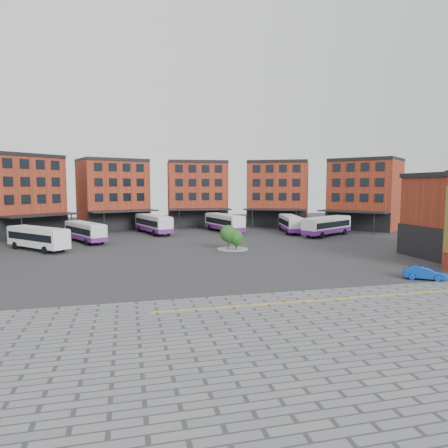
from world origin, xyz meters
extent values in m
plane|color=#28282B|center=(0.00, 0.00, 0.00)|extent=(160.00, 160.00, 0.00)
cube|color=slate|center=(2.00, -22.00, 0.01)|extent=(50.00, 22.00, 0.02)
cube|color=gold|center=(2.00, -14.00, 0.03)|extent=(26.00, 0.15, 0.02)
cube|color=maroon|center=(-31.45, 36.93, 7.00)|extent=(16.35, 16.13, 14.00)
cube|color=black|center=(-28.20, 33.32, 2.00)|extent=(10.00, 9.07, 4.00)
cube|color=black|center=(-31.45, 36.93, 14.30)|extent=(16.55, 16.35, 0.60)
cube|color=black|center=(-28.07, 33.17, 9.20)|extent=(8.60, 7.77, 8.00)
cube|color=black|center=(-26.63, 31.58, 4.00)|extent=(12.61, 11.97, 0.25)
cylinder|color=black|center=(-28.81, 27.19, 2.00)|extent=(0.20, 0.20, 4.00)
cylinder|color=black|center=(-22.05, 33.28, 2.00)|extent=(0.20, 0.20, 4.00)
cube|color=maroon|center=(-15.30, 46.44, 7.00)|extent=(15.55, 13.69, 14.00)
cube|color=black|center=(-13.72, 41.85, 2.00)|extent=(12.45, 4.71, 4.00)
cube|color=black|center=(-15.30, 46.44, 14.30)|extent=(15.65, 13.97, 0.60)
cube|color=black|center=(-13.66, 41.66, 9.20)|extent=(10.87, 3.87, 8.00)
cube|color=black|center=(-12.96, 39.63, 4.00)|extent=(13.72, 8.39, 0.25)
cylinder|color=black|center=(-16.67, 36.45, 2.00)|extent=(0.20, 0.20, 4.00)
cylinder|color=black|center=(-8.07, 39.41, 2.00)|extent=(0.20, 0.20, 4.00)
cube|color=maroon|center=(3.28, 48.89, 7.00)|extent=(13.67, 10.88, 14.00)
cube|color=black|center=(2.94, 44.05, 2.00)|extent=(13.00, 1.41, 4.00)
cube|color=black|center=(3.28, 48.89, 14.30)|extent=(13.69, 11.18, 0.60)
cube|color=black|center=(2.93, 43.85, 9.20)|extent=(11.42, 0.95, 8.00)
cube|color=black|center=(2.78, 41.70, 4.00)|extent=(13.28, 5.30, 0.25)
cylinder|color=black|center=(-1.89, 40.22, 2.00)|extent=(0.20, 0.20, 4.00)
cylinder|color=black|center=(7.19, 39.59, 2.00)|extent=(0.20, 0.20, 4.00)
cube|color=maroon|center=(21.34, 43.88, 7.00)|extent=(16.12, 14.81, 14.00)
cube|color=black|center=(19.14, 39.56, 2.00)|extent=(11.81, 6.35, 4.00)
cube|color=black|center=(21.34, 43.88, 14.30)|extent=(16.26, 15.08, 0.60)
cube|color=black|center=(19.04, 39.38, 9.20)|extent=(10.26, 5.33, 8.00)
cube|color=black|center=(18.07, 37.46, 4.00)|extent=(13.58, 9.82, 0.25)
cylinder|color=black|center=(13.20, 37.92, 2.00)|extent=(0.20, 0.20, 4.00)
cylinder|color=black|center=(21.31, 33.79, 2.00)|extent=(0.20, 0.20, 4.00)
cube|color=maroon|center=(36.00, 32.21, 7.00)|extent=(16.02, 16.39, 14.00)
cube|color=black|center=(32.29, 29.09, 2.00)|extent=(8.74, 10.28, 4.00)
cube|color=black|center=(36.00, 32.21, 14.30)|extent=(16.25, 16.58, 0.60)
cube|color=black|center=(32.14, 28.96, 9.20)|extent=(7.47, 8.86, 8.00)
cube|color=black|center=(30.49, 27.58, 4.00)|extent=(11.73, 12.79, 0.25)
cylinder|color=black|center=(26.19, 29.91, 2.00)|extent=(0.20, 0.20, 4.00)
cylinder|color=black|center=(32.03, 22.94, 2.00)|extent=(0.20, 0.20, 4.00)
cube|color=black|center=(22.90, -2.00, 2.00)|extent=(0.40, 12.00, 4.00)
cylinder|color=gray|center=(2.00, 12.00, 0.06)|extent=(4.40, 4.40, 0.12)
cylinder|color=#332114|center=(1.20, 11.40, 0.85)|extent=(0.14, 0.14, 1.70)
sphere|color=#22511B|center=(1.20, 11.40, 2.38)|extent=(2.33, 2.33, 2.33)
sphere|color=#22511B|center=(1.40, 11.25, 1.87)|extent=(1.63, 1.63, 1.63)
cylinder|color=#332114|center=(2.80, 12.60, 0.66)|extent=(0.14, 0.14, 1.32)
sphere|color=#22511B|center=(2.80, 12.60, 1.85)|extent=(1.61, 1.61, 1.61)
sphere|color=#22511B|center=(3.00, 12.45, 1.45)|extent=(1.13, 1.13, 1.13)
cylinder|color=#332114|center=(2.20, 11.00, 0.66)|extent=(0.14, 0.14, 1.31)
sphere|color=#22511B|center=(2.20, 11.00, 1.84)|extent=(2.03, 2.03, 2.03)
sphere|color=#22511B|center=(2.40, 10.85, 1.45)|extent=(1.42, 1.42, 1.42)
cube|color=white|center=(-24.61, 17.79, 1.84)|extent=(9.59, 10.17, 2.54)
cube|color=black|center=(-24.61, 17.79, 2.02)|extent=(9.02, 9.54, 0.98)
cube|color=silver|center=(-24.61, 17.79, 3.16)|extent=(9.20, 9.76, 0.12)
cube|color=black|center=(-28.37, 21.93, 2.07)|extent=(1.71, 1.57, 1.14)
cylinder|color=black|center=(-28.02, 19.62, 0.52)|extent=(0.93, 0.98, 1.04)
cylinder|color=black|center=(-26.10, 21.36, 0.52)|extent=(0.93, 0.98, 1.04)
cylinder|color=black|center=(-23.11, 14.22, 0.52)|extent=(0.93, 0.98, 1.04)
cylinder|color=black|center=(-21.19, 15.96, 0.52)|extent=(0.93, 0.98, 1.04)
cube|color=silver|center=(-19.00, 24.67, 1.80)|extent=(7.28, 11.07, 2.48)
cube|color=black|center=(-19.00, 24.67, 1.97)|extent=(6.93, 10.31, 0.96)
cube|color=silver|center=(-19.00, 24.67, 3.09)|extent=(6.99, 10.63, 0.12)
cube|color=black|center=(-21.47, 29.55, 2.02)|extent=(1.97, 1.08, 1.11)
cube|color=#5E1C81|center=(-19.00, 24.67, 0.91)|extent=(7.34, 11.13, 0.71)
cylinder|color=black|center=(-21.74, 27.28, 0.51)|extent=(0.73, 1.04, 1.01)
cylinder|color=black|center=(-19.48, 28.42, 0.51)|extent=(0.73, 1.04, 1.01)
cylinder|color=black|center=(-18.52, 20.92, 0.51)|extent=(0.73, 1.04, 1.01)
cylinder|color=black|center=(-16.26, 22.06, 0.51)|extent=(0.73, 1.04, 1.01)
cube|color=silver|center=(-7.67, 33.67, 2.00)|extent=(6.35, 12.65, 2.76)
cube|color=black|center=(-7.67, 33.67, 2.19)|extent=(6.11, 11.72, 1.07)
cube|color=silver|center=(-7.67, 33.67, 3.43)|extent=(6.10, 12.15, 0.13)
cube|color=black|center=(-9.47, 39.48, 2.25)|extent=(2.32, 0.82, 1.24)
cube|color=#5E1C81|center=(-7.67, 33.67, 1.01)|extent=(6.40, 12.70, 0.79)
cylinder|color=black|center=(-10.18, 37.03, 0.56)|extent=(0.66, 1.17, 1.12)
cylinder|color=black|center=(-7.50, 37.86, 0.56)|extent=(0.66, 1.17, 1.12)
cylinder|color=black|center=(-7.84, 29.47, 0.56)|extent=(0.66, 1.17, 1.12)
cylinder|color=black|center=(-5.15, 30.30, 0.56)|extent=(0.66, 1.17, 1.12)
cube|color=silver|center=(5.96, 33.28, 1.96)|extent=(5.39, 12.45, 2.70)
cube|color=black|center=(5.96, 33.28, 2.15)|extent=(5.23, 11.52, 1.05)
cube|color=silver|center=(5.96, 33.28, 3.37)|extent=(5.17, 11.95, 0.13)
cube|color=black|center=(4.64, 39.10, 2.21)|extent=(2.31, 0.64, 1.21)
cube|color=#5E1C81|center=(5.96, 33.28, 0.99)|extent=(5.44, 12.50, 0.77)
cylinder|color=black|center=(3.76, 36.76, 0.55)|extent=(0.57, 1.15, 1.10)
cylinder|color=black|center=(6.45, 37.37, 0.55)|extent=(0.57, 1.15, 1.10)
cylinder|color=black|center=(5.48, 29.18, 0.55)|extent=(0.57, 1.15, 1.10)
cylinder|color=black|center=(8.17, 29.80, 0.55)|extent=(0.57, 1.15, 1.10)
cube|color=silver|center=(18.15, 29.39, 1.86)|extent=(5.00, 11.85, 2.57)
cube|color=black|center=(18.15, 29.39, 2.05)|extent=(4.86, 10.96, 1.00)
cube|color=silver|center=(18.15, 29.39, 3.20)|extent=(4.80, 11.37, 0.13)
cube|color=black|center=(19.34, 34.94, 2.10)|extent=(2.21, 0.59, 1.16)
cube|color=#5E1C81|center=(18.15, 29.39, 0.95)|extent=(5.05, 11.89, 0.74)
cylinder|color=black|center=(17.64, 33.28, 0.53)|extent=(0.53, 1.09, 1.05)
cylinder|color=black|center=(20.21, 32.73, 0.53)|extent=(0.53, 1.09, 1.05)
cylinder|color=black|center=(16.08, 26.06, 0.53)|extent=(0.53, 1.09, 1.05)
cylinder|color=black|center=(18.65, 25.50, 0.53)|extent=(0.53, 1.09, 1.05)
cube|color=silver|center=(22.50, 22.96, 1.96)|extent=(11.84, 8.59, 2.70)
cube|color=black|center=(22.50, 22.96, 2.15)|extent=(11.03, 8.14, 1.05)
cube|color=silver|center=(22.50, 22.96, 3.37)|extent=(11.36, 8.25, 0.13)
cube|color=black|center=(27.62, 26.02, 2.21)|extent=(1.31, 2.07, 1.21)
cube|color=#5E1C81|center=(22.50, 22.96, 0.99)|extent=(11.89, 8.65, 0.77)
cylinder|color=black|center=(25.13, 26.13, 0.55)|extent=(1.12, 0.85, 1.10)
cylinder|color=black|center=(26.54, 23.77, 0.55)|extent=(1.12, 0.85, 1.10)
cylinder|color=black|center=(18.46, 22.15, 0.55)|extent=(1.12, 0.85, 1.10)
cylinder|color=black|center=(19.87, 19.78, 0.55)|extent=(1.12, 0.85, 1.10)
imported|color=#0C389C|center=(15.23, -9.89, 0.62)|extent=(3.92, 3.12, 1.25)
camera|label=1|loc=(-12.42, -41.97, 8.98)|focal=32.00mm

